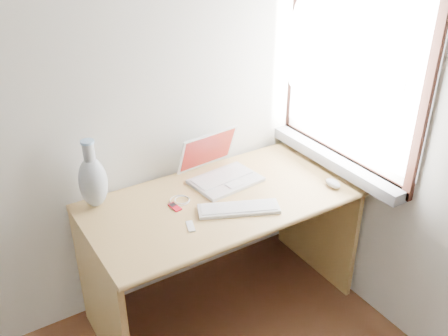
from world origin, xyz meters
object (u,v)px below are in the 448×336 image
laptop (221,169)px  vase (93,180)px  external_keyboard (239,209)px  desk (214,223)px

laptop → vase: size_ratio=1.06×
external_keyboard → vase: 0.71m
desk → laptop: laptop is taller
desk → vase: 0.68m
laptop → external_keyboard: (-0.09, -0.31, -0.04)m
external_keyboard → desk: bearing=116.2°
vase → desk: bearing=-18.0°
vase → laptop: bearing=-8.4°
laptop → external_keyboard: 0.33m
laptop → external_keyboard: size_ratio=0.92×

